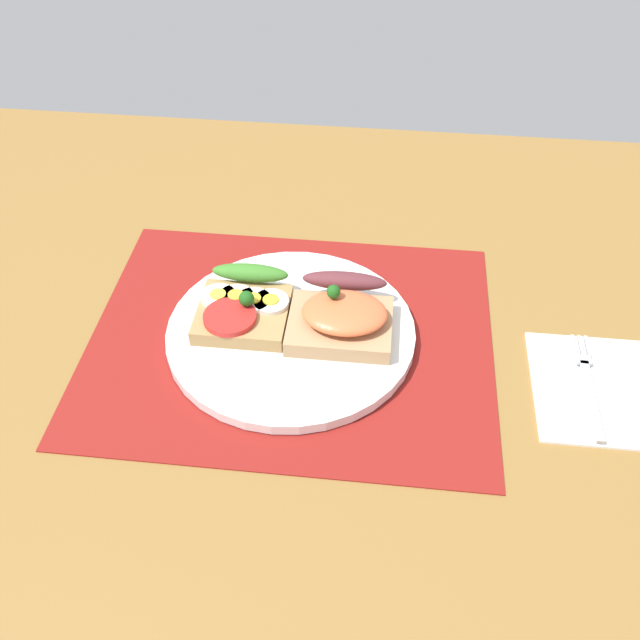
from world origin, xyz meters
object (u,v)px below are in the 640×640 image
Objects in this scene: plate at (291,332)px; sandwich_salmon at (342,314)px; napkin at (597,388)px; sandwich_egg_tomato at (243,306)px; fork at (588,382)px.

plate is 5.75cm from sandwich_salmon.
plate is 30.51cm from napkin.
sandwich_egg_tomato is at bearing 171.71° from napkin.
plate is at bearing 172.95° from napkin.
fork is at bearing -9.97° from sandwich_salmon.
sandwich_salmon is 0.77× the size of fork.
plate is at bearing -171.05° from sandwich_salmon.
plate is at bearing -15.48° from sandwich_egg_tomato.
sandwich_salmon reaches higher than sandwich_egg_tomato.
sandwich_egg_tomato is at bearing 171.99° from fork.
plate is 2.44× the size of sandwich_salmon.
plate is at bearing 173.33° from fork.
napkin is at bearing -8.29° from sandwich_egg_tomato.
fork is (29.33, -3.43, -0.11)cm from plate.
plate reaches higher than napkin.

